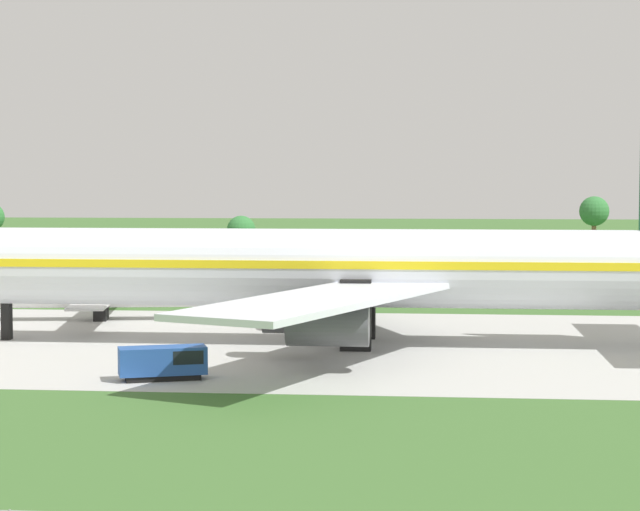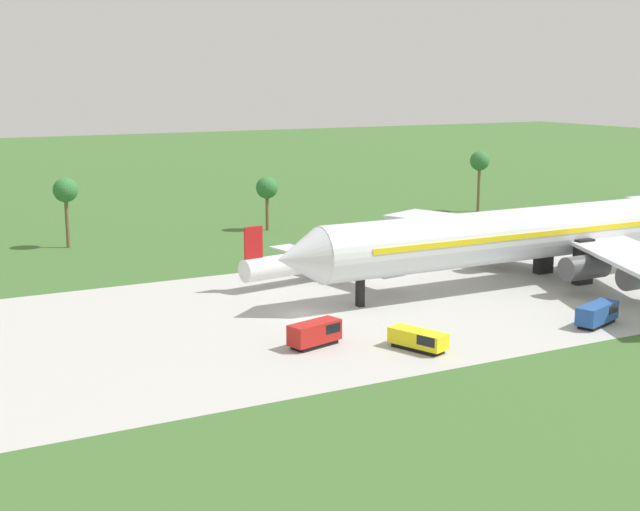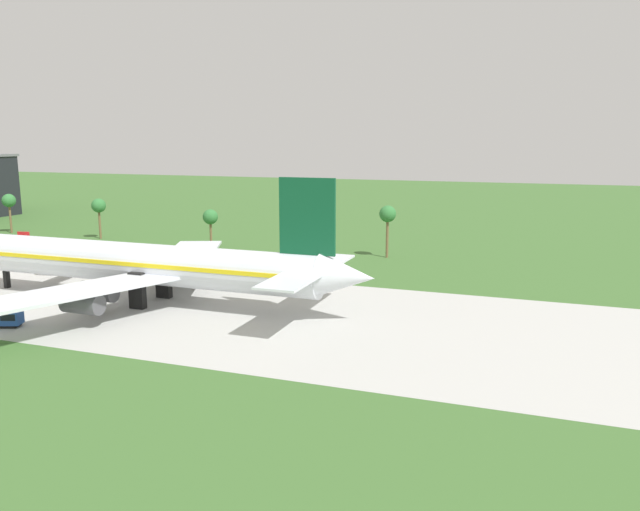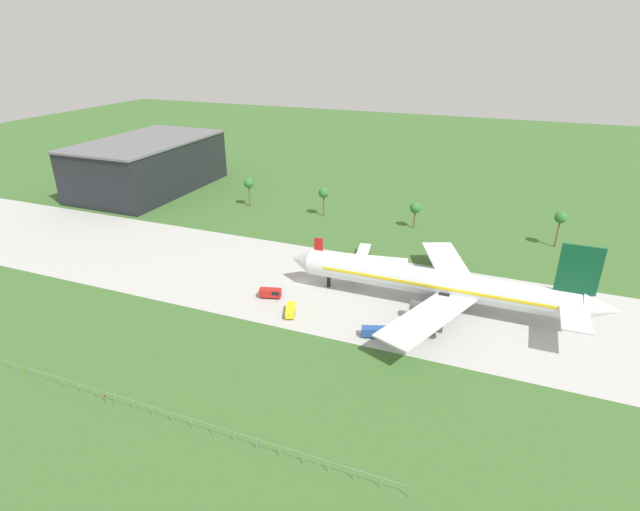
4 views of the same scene
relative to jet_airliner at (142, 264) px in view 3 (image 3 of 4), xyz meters
name	(u,v)px [view 3 (image 3 of 4)]	position (x,y,z in m)	size (l,w,h in m)	color
jet_airliner	(142,264)	(0.00, 0.00, 0.00)	(75.27, 56.77, 20.07)	silver
regional_aircraft	(80,260)	(-23.99, 13.67, -3.58)	(26.11, 23.63, 7.76)	white
fuel_truck	(1,318)	(-10.36, -17.76, -4.92)	(6.09, 3.80, 2.23)	black
palm_tree_row	(164,210)	(-29.05, 49.65, 2.12)	(108.63, 3.60, 11.29)	brown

